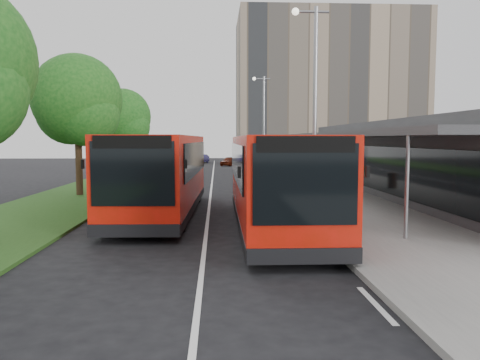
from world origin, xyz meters
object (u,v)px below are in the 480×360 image
object	(u,v)px
tree_far	(123,121)
lamp_post_far	(263,119)
car_near	(229,161)
lamp_post_near	(313,97)
tree_mid	(77,105)
bus_second	(162,174)
litter_bin	(314,181)
bollard	(280,172)
car_far	(201,159)
bus_main	(276,181)

from	to	relation	value
tree_far	lamp_post_far	distance (m)	11.17
lamp_post_far	car_near	distance (m)	16.42
lamp_post_near	car_near	world-z (taller)	lamp_post_near
tree_far	tree_mid	bearing A→B (deg)	-90.00
bus_second	litter_bin	bearing A→B (deg)	47.83
bollard	bus_second	bearing A→B (deg)	-113.35
lamp_post_far	bollard	bearing A→B (deg)	-69.49
car_far	bus_second	bearing A→B (deg)	-72.54
lamp_post_far	car_far	distance (m)	23.39
tree_mid	lamp_post_near	world-z (taller)	lamp_post_near
bus_main	bollard	xyz separation A→B (m)	(2.83, 19.55, -1.04)
tree_mid	lamp_post_far	distance (m)	17.07
tree_far	bollard	size ratio (longest dim) A/B	8.15
tree_far	bus_second	world-z (taller)	tree_far
bollard	car_near	distance (m)	18.91
lamp_post_far	bus_second	xyz separation A→B (m)	(-5.98, -19.24, -3.08)
bollard	tree_mid	bearing A→B (deg)	-140.53
litter_bin	bollard	world-z (taller)	litter_bin
tree_mid	litter_bin	bearing A→B (deg)	8.32
tree_far	car_far	bearing A→B (deg)	77.09
bus_second	bollard	bearing A→B (deg)	68.53
litter_bin	bollard	xyz separation A→B (m)	(-0.88, 8.14, -0.03)
bus_second	car_far	world-z (taller)	bus_second
bollard	car_far	xyz separation A→B (m)	(-6.89, 25.17, -0.03)
litter_bin	car_near	world-z (taller)	litter_bin
lamp_post_far	bus_second	bearing A→B (deg)	-107.25
bus_main	car_far	world-z (taller)	bus_main
car_near	car_far	distance (m)	7.42
bus_second	car_far	bearing A→B (deg)	91.64
tree_far	car_far	size ratio (longest dim) A/B	2.11
lamp_post_far	bollard	xyz separation A→B (m)	(1.08, -2.89, -4.14)
lamp_post_far	car_near	bearing A→B (deg)	98.49
bus_second	lamp_post_near	bearing A→B (deg)	-5.33
bus_main	tree_mid	bearing A→B (deg)	134.97
lamp_post_near	bus_second	xyz separation A→B (m)	(-5.98, 0.76, -3.08)
lamp_post_far	car_near	world-z (taller)	lamp_post_far
lamp_post_near	litter_bin	distance (m)	10.06
tree_mid	lamp_post_near	size ratio (longest dim) A/B	0.94
tree_mid	car_far	bearing A→B (deg)	81.41
tree_mid	lamp_post_near	xyz separation A→B (m)	(11.13, -7.05, -0.15)
lamp_post_far	bollard	world-z (taller)	lamp_post_far
tree_far	car_near	world-z (taller)	tree_far
tree_far	bus_main	bearing A→B (deg)	-66.42
lamp_post_near	litter_bin	xyz separation A→B (m)	(1.97, 8.97, -4.10)
bus_second	car_near	xyz separation A→B (m)	(3.63, 34.95, -1.11)
tree_far	car_far	xyz separation A→B (m)	(5.32, 23.22, -3.98)
lamp_post_near	litter_bin	world-z (taller)	lamp_post_near
tree_far	lamp_post_near	world-z (taller)	lamp_post_near
car_near	bus_second	bearing A→B (deg)	-72.27
lamp_post_near	car_near	bearing A→B (deg)	93.76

